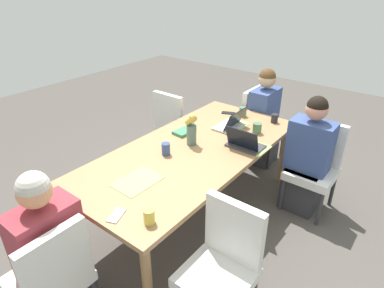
{
  "coord_description": "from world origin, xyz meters",
  "views": [
    {
      "loc": [
        2.07,
        1.61,
        2.18
      ],
      "look_at": [
        0.0,
        0.0,
        0.79
      ],
      "focal_mm": 30.87,
      "sensor_mm": 36.0,
      "label": 1
    }
  ],
  "objects_px": {
    "chair_head_right_left_near": "(52,276)",
    "coffee_mug_centre_left": "(243,112)",
    "person_far_left_far": "(307,161)",
    "phone_black": "(228,113)",
    "book_red_cover": "(184,132)",
    "dining_table": "(192,155)",
    "laptop_head_left_left_mid": "(231,124)",
    "chair_near_right_mid": "(175,123)",
    "flower_vase": "(191,128)",
    "phone_silver": "(117,215)",
    "person_head_right_left_near": "(53,261)",
    "coffee_mug_near_left": "(257,128)",
    "laptop_far_left_far": "(244,143)",
    "person_head_left_left_mid": "(262,123)",
    "coffee_mug_near_right": "(166,149)",
    "chair_head_left_left_mid": "(259,122)",
    "coffee_mug_centre_right": "(149,216)",
    "chair_far_left_far": "(315,163)",
    "chair_far_right_near": "(223,261)",
    "coffee_mug_far_left": "(275,118)"
  },
  "relations": [
    {
      "from": "chair_head_right_left_near",
      "to": "flower_vase",
      "type": "height_order",
      "value": "flower_vase"
    },
    {
      "from": "chair_head_left_left_mid",
      "to": "person_head_left_left_mid",
      "type": "relative_size",
      "value": 0.75
    },
    {
      "from": "flower_vase",
      "to": "coffee_mug_centre_right",
      "type": "xyz_separation_m",
      "value": [
        1.02,
        0.45,
        -0.11
      ]
    },
    {
      "from": "dining_table",
      "to": "book_red_cover",
      "type": "bearing_deg",
      "value": -128.17
    },
    {
      "from": "person_far_left_far",
      "to": "phone_silver",
      "type": "xyz_separation_m",
      "value": [
        1.83,
        -0.63,
        0.22
      ]
    },
    {
      "from": "chair_head_left_left_mid",
      "to": "book_red_cover",
      "type": "height_order",
      "value": "chair_head_left_left_mid"
    },
    {
      "from": "dining_table",
      "to": "laptop_head_left_left_mid",
      "type": "xyz_separation_m",
      "value": [
        -0.6,
        0.04,
        0.11
      ]
    },
    {
      "from": "chair_head_right_left_near",
      "to": "coffee_mug_centre_left",
      "type": "relative_size",
      "value": 8.6
    },
    {
      "from": "person_head_left_left_mid",
      "to": "coffee_mug_near_right",
      "type": "height_order",
      "value": "person_head_left_left_mid"
    },
    {
      "from": "person_far_left_far",
      "to": "chair_far_right_near",
      "type": "xyz_separation_m",
      "value": [
        1.53,
        0.02,
        -0.03
      ]
    },
    {
      "from": "chair_head_left_left_mid",
      "to": "coffee_mug_near_left",
      "type": "relative_size",
      "value": 8.72
    },
    {
      "from": "laptop_head_left_left_mid",
      "to": "phone_silver",
      "type": "xyz_separation_m",
      "value": [
        1.63,
        0.14,
        -0.04
      ]
    },
    {
      "from": "chair_far_left_far",
      "to": "chair_near_right_mid",
      "type": "relative_size",
      "value": 1.0
    },
    {
      "from": "chair_head_right_left_near",
      "to": "person_head_right_left_near",
      "type": "relative_size",
      "value": 0.75
    },
    {
      "from": "chair_head_right_left_near",
      "to": "person_far_left_far",
      "type": "xyz_separation_m",
      "value": [
        -2.28,
        0.75,
        0.03
      ]
    },
    {
      "from": "chair_far_left_far",
      "to": "coffee_mug_near_right",
      "type": "height_order",
      "value": "chair_far_left_far"
    },
    {
      "from": "book_red_cover",
      "to": "coffee_mug_near_left",
      "type": "bearing_deg",
      "value": 133.2
    },
    {
      "from": "coffee_mug_near_left",
      "to": "coffee_mug_centre_left",
      "type": "xyz_separation_m",
      "value": [
        -0.28,
        -0.33,
        0.0
      ]
    },
    {
      "from": "person_head_right_left_near",
      "to": "flower_vase",
      "type": "height_order",
      "value": "person_head_right_left_near"
    },
    {
      "from": "phone_black",
      "to": "person_head_left_left_mid",
      "type": "bearing_deg",
      "value": 39.65
    },
    {
      "from": "flower_vase",
      "to": "book_red_cover",
      "type": "bearing_deg",
      "value": -123.94
    },
    {
      "from": "chair_head_right_left_near",
      "to": "phone_silver",
      "type": "distance_m",
      "value": 0.52
    },
    {
      "from": "person_far_left_far",
      "to": "phone_black",
      "type": "bearing_deg",
      "value": -96.97
    },
    {
      "from": "chair_head_right_left_near",
      "to": "laptop_far_left_far",
      "type": "distance_m",
      "value": 1.84
    },
    {
      "from": "laptop_head_left_left_mid",
      "to": "laptop_far_left_far",
      "type": "bearing_deg",
      "value": 48.55
    },
    {
      "from": "flower_vase",
      "to": "book_red_cover",
      "type": "height_order",
      "value": "flower_vase"
    },
    {
      "from": "chair_near_right_mid",
      "to": "book_red_cover",
      "type": "distance_m",
      "value": 0.85
    },
    {
      "from": "chair_head_left_left_mid",
      "to": "laptop_head_left_left_mid",
      "type": "height_order",
      "value": "laptop_head_left_left_mid"
    },
    {
      "from": "person_far_left_far",
      "to": "book_red_cover",
      "type": "bearing_deg",
      "value": -61.25
    },
    {
      "from": "coffee_mug_far_left",
      "to": "chair_far_left_far",
      "type": "bearing_deg",
      "value": 76.16
    },
    {
      "from": "dining_table",
      "to": "person_far_left_far",
      "type": "distance_m",
      "value": 1.14
    },
    {
      "from": "chair_near_right_mid",
      "to": "book_red_cover",
      "type": "height_order",
      "value": "chair_near_right_mid"
    },
    {
      "from": "chair_far_right_near",
      "to": "coffee_mug_centre_left",
      "type": "bearing_deg",
      "value": -153.18
    },
    {
      "from": "laptop_head_left_left_mid",
      "to": "phone_black",
      "type": "distance_m",
      "value": 0.39
    },
    {
      "from": "coffee_mug_centre_left",
      "to": "chair_head_left_left_mid",
      "type": "bearing_deg",
      "value": -177.44
    },
    {
      "from": "chair_far_left_far",
      "to": "coffee_mug_centre_left",
      "type": "bearing_deg",
      "value": -94.7
    },
    {
      "from": "flower_vase",
      "to": "coffee_mug_near_left",
      "type": "xyz_separation_m",
      "value": [
        -0.59,
        0.37,
        -0.11
      ]
    },
    {
      "from": "coffee_mug_centre_left",
      "to": "chair_far_right_near",
      "type": "bearing_deg",
      "value": 26.82
    },
    {
      "from": "coffee_mug_near_right",
      "to": "coffee_mug_centre_right",
      "type": "bearing_deg",
      "value": 34.95
    },
    {
      "from": "laptop_head_left_left_mid",
      "to": "laptop_far_left_far",
      "type": "height_order",
      "value": "laptop_far_left_far"
    },
    {
      "from": "dining_table",
      "to": "laptop_head_left_left_mid",
      "type": "distance_m",
      "value": 0.61
    },
    {
      "from": "chair_far_left_far",
      "to": "phone_black",
      "type": "bearing_deg",
      "value": -92.54
    },
    {
      "from": "person_head_right_left_near",
      "to": "chair_head_left_left_mid",
      "type": "height_order",
      "value": "person_head_right_left_near"
    },
    {
      "from": "dining_table",
      "to": "phone_silver",
      "type": "bearing_deg",
      "value": 9.4
    },
    {
      "from": "person_far_left_far",
      "to": "chair_near_right_mid",
      "type": "distance_m",
      "value": 1.66
    },
    {
      "from": "coffee_mug_near_left",
      "to": "coffee_mug_centre_right",
      "type": "relative_size",
      "value": 1.01
    },
    {
      "from": "chair_far_left_far",
      "to": "coffee_mug_centre_right",
      "type": "bearing_deg",
      "value": -14.6
    },
    {
      "from": "flower_vase",
      "to": "person_head_right_left_near",
      "type": "bearing_deg",
      "value": 1.44
    },
    {
      "from": "chair_far_left_far",
      "to": "phone_silver",
      "type": "bearing_deg",
      "value": -19.98
    },
    {
      "from": "laptop_far_left_far",
      "to": "coffee_mug_centre_right",
      "type": "xyz_separation_m",
      "value": [
        1.26,
        0.03,
        0.01
      ]
    }
  ]
}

